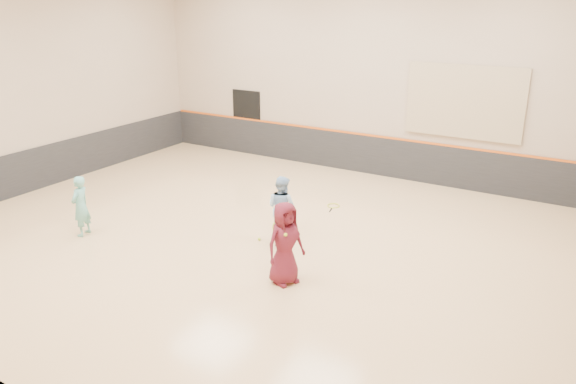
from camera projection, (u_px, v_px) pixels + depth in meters
The scene contains 14 objects.
room at pixel (260, 208), 12.44m from camera, with size 15.04×12.04×6.22m.
wainscot_back at pixel (367, 154), 17.35m from camera, with size 14.90×0.04×1.20m, color #232326.
wainscot_left at pixel (44, 167), 16.12m from camera, with size 0.04×11.90×1.20m, color #232326.
accent_stripe at pixel (368, 135), 17.13m from camera, with size 14.90×0.03×0.06m, color #D85914.
acoustic_panel at pixel (464, 102), 15.34m from camera, with size 3.20×0.08×2.00m, color tan.
doorway at pixel (247, 122), 19.36m from camera, with size 1.10×0.05×2.20m, color black.
girl at pixel (81, 206), 12.82m from camera, with size 0.52×0.34×1.42m, color #6AB8AD.
instructor at pixel (282, 207), 12.67m from camera, with size 0.72×0.56×1.48m, color #97C0EA.
young_man at pixel (285, 243), 10.65m from camera, with size 0.80×0.52×1.65m, color #5B1523.
held_racket at pixel (279, 227), 12.38m from camera, with size 0.33×0.33×0.65m, color gold, non-canonical shape.
spare_racket at pixel (333, 205), 14.79m from camera, with size 0.73×0.73×0.07m, color #CBDA30, non-canonical shape.
ball_under_racket at pixel (259, 239), 12.74m from camera, with size 0.07×0.07×0.07m, color #CDED37.
ball_in_hand at pixel (286, 235), 10.32m from camera, with size 0.07×0.07×0.07m, color yellow.
ball_beside_spare at pixel (295, 224), 13.56m from camera, with size 0.07×0.07×0.07m, color yellow.
Camera 1 is at (6.48, -9.65, 5.30)m, focal length 35.00 mm.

